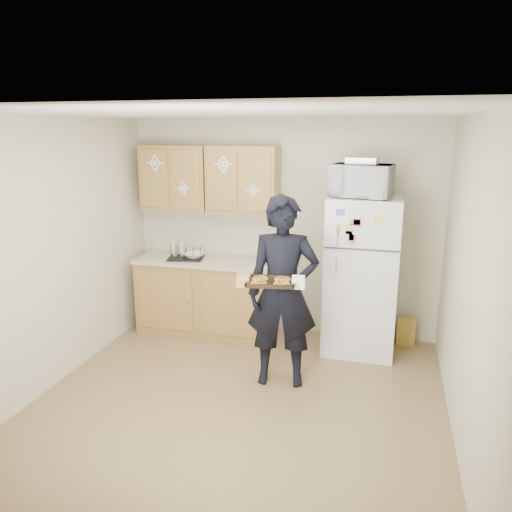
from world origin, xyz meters
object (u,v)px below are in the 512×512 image
object	(u,v)px
baking_tray	(271,282)
dish_rack	(186,252)
person	(283,292)
microwave	(361,181)
refrigerator	(361,275)

from	to	relation	value
baking_tray	dish_rack	size ratio (longest dim) A/B	1.05
person	baking_tray	bearing A→B (deg)	-108.10
baking_tray	microwave	size ratio (longest dim) A/B	0.69
person	baking_tray	world-z (taller)	person
refrigerator	dish_rack	xyz separation A→B (m)	(-2.03, -0.00, 0.13)
refrigerator	baking_tray	xyz separation A→B (m)	(-0.71, -1.24, 0.24)
person	dish_rack	bearing A→B (deg)	136.35
person	microwave	size ratio (longest dim) A/B	2.99
person	microwave	world-z (taller)	microwave
person	dish_rack	xyz separation A→B (m)	(-1.37, 0.94, 0.07)
baking_tray	dish_rack	world-z (taller)	baking_tray
microwave	dish_rack	bearing A→B (deg)	-172.15
microwave	dish_rack	size ratio (longest dim) A/B	1.52
refrigerator	microwave	xyz separation A→B (m)	(-0.05, -0.05, 1.02)
refrigerator	baking_tray	bearing A→B (deg)	-119.76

